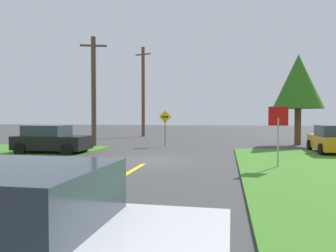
# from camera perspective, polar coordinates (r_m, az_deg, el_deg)

# --- Properties ---
(ground_plane) EXTENTS (120.00, 120.00, 0.00)m
(ground_plane) POSITION_cam_1_polar(r_m,az_deg,el_deg) (15.50, -3.37, -6.17)
(ground_plane) COLOR #404040
(lane_stripe_center) EXTENTS (0.20, 14.00, 0.01)m
(lane_stripe_center) POSITION_cam_1_polar(r_m,az_deg,el_deg) (8.09, -17.26, -13.59)
(lane_stripe_center) COLOR yellow
(lane_stripe_center) RESTS_ON ground
(stop_sign) EXTENTS (0.78, 0.08, 2.52)m
(stop_sign) POSITION_cam_1_polar(r_m,az_deg,el_deg) (13.90, 18.83, 0.21)
(stop_sign) COLOR #9EA0A8
(stop_sign) RESTS_ON ground
(car_behind_on_main_road) EXTENTS (4.53, 2.20, 1.62)m
(car_behind_on_main_road) POSITION_cam_1_polar(r_m,az_deg,el_deg) (3.98, -26.93, -17.93)
(car_behind_on_main_road) COLOR silver
(car_behind_on_main_road) RESTS_ON ground
(car_on_crossroad) EXTENTS (2.02, 4.03, 1.62)m
(car_on_crossroad) POSITION_cam_1_polar(r_m,az_deg,el_deg) (20.54, 26.90, -2.16)
(car_on_crossroad) COLOR orange
(car_on_crossroad) RESTS_ON ground
(parked_car_near_building) EXTENTS (4.07, 2.20, 1.62)m
(parked_car_near_building) POSITION_cam_1_polar(r_m,az_deg,el_deg) (19.47, -19.88, -2.26)
(parked_car_near_building) COLOR black
(parked_car_near_building) RESTS_ON ground
(utility_pole_mid) EXTENTS (1.76, 0.64, 7.55)m
(utility_pole_mid) POSITION_cam_1_polar(r_m,az_deg,el_deg) (22.90, -12.94, 6.06)
(utility_pole_mid) COLOR brown
(utility_pole_mid) RESTS_ON ground
(utility_pole_far) EXTENTS (1.76, 0.63, 9.30)m
(utility_pole_far) POSITION_cam_1_polar(r_m,az_deg,el_deg) (34.06, -4.39, 6.13)
(utility_pole_far) COLOR brown
(utility_pole_far) RESTS_ON ground
(direction_sign) EXTENTS (0.91, 0.08, 2.53)m
(direction_sign) POSITION_cam_1_polar(r_m,az_deg,el_deg) (23.04, -0.51, 0.36)
(direction_sign) COLOR slate
(direction_sign) RESTS_ON ground
(oak_tree_left) EXTENTS (3.64, 3.64, 6.70)m
(oak_tree_left) POSITION_cam_1_polar(r_m,az_deg,el_deg) (25.98, 21.95, 7.20)
(oak_tree_left) COLOR brown
(oak_tree_left) RESTS_ON ground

